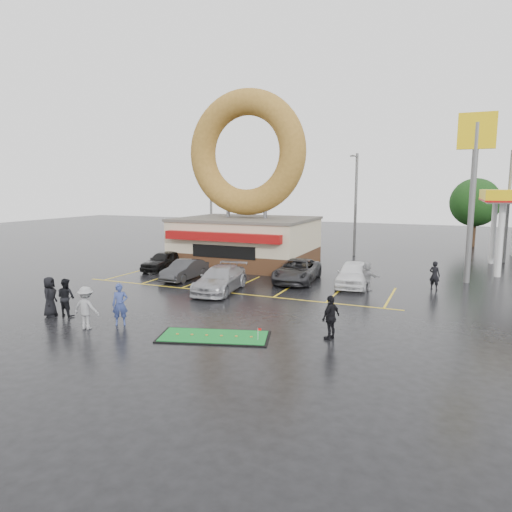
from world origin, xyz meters
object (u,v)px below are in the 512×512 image
at_px(car_dgrey, 185,270).
at_px(car_white, 353,274).
at_px(shell_sign, 474,166).
at_px(car_silver, 220,279).
at_px(car_black, 164,261).
at_px(dumpster, 188,253).
at_px(streetlight_right, 508,204).
at_px(putting_green, 214,337).
at_px(person_cameraman, 331,317).
at_px(car_grey, 297,271).
at_px(donut_shop, 246,208).
at_px(streetlight_mid, 355,202).
at_px(streetlight_left, 211,201).
at_px(person_blue, 120,304).

xyz_separation_m(car_dgrey, car_white, (10.65, 2.36, 0.12)).
distance_m(shell_sign, car_silver, 17.19).
height_order(car_black, dumpster, car_black).
distance_m(streetlight_right, car_dgrey, 26.23).
bearing_deg(putting_green, person_cameraman, 20.52).
bearing_deg(car_grey, car_black, 175.53).
relative_size(donut_shop, streetlight_mid, 1.50).
relative_size(car_silver, dumpster, 2.83).
bearing_deg(streetlight_right, car_dgrey, -141.07).
distance_m(streetlight_left, person_blue, 25.78).
bearing_deg(car_silver, shell_sign, 26.20).
xyz_separation_m(streetlight_left, car_black, (2.58, -11.92, -4.07)).
xyz_separation_m(streetlight_right, putting_green, (-12.76, -25.89, -4.75)).
height_order(car_dgrey, putting_green, car_dgrey).
height_order(car_silver, dumpster, car_silver).
bearing_deg(person_cameraman, car_grey, -133.66).
bearing_deg(donut_shop, car_silver, -74.54).
height_order(donut_shop, car_black, donut_shop).
height_order(shell_sign, streetlight_mid, shell_sign).
bearing_deg(streetlight_mid, car_grey, -94.96).
height_order(car_silver, putting_green, car_silver).
bearing_deg(car_grey, shell_sign, 17.10).
height_order(donut_shop, streetlight_left, donut_shop).
xyz_separation_m(car_silver, car_white, (6.88, 4.50, 0.04)).
height_order(streetlight_right, car_black, streetlight_right).
height_order(streetlight_mid, car_silver, streetlight_mid).
relative_size(streetlight_left, person_cameraman, 4.96).
bearing_deg(dumpster, streetlight_right, 6.84).
xyz_separation_m(donut_shop, car_grey, (5.88, -4.97, -3.74)).
relative_size(streetlight_left, car_black, 2.15).
xyz_separation_m(car_black, car_silver, (7.04, -4.50, 0.03)).
distance_m(car_dgrey, dumpster, 7.92).
distance_m(streetlight_left, car_black, 12.85).
height_order(car_dgrey, dumpster, car_dgrey).
relative_size(person_blue, person_cameraman, 1.03).
relative_size(car_black, car_dgrey, 1.04).
height_order(car_dgrey, car_white, car_white).
xyz_separation_m(streetlight_left, car_white, (16.50, -11.92, -4.01)).
relative_size(car_dgrey, car_grey, 0.77).
xyz_separation_m(car_white, person_blue, (-7.90, -12.08, 0.16)).
relative_size(car_dgrey, person_cameraman, 2.21).
xyz_separation_m(donut_shop, person_cameraman, (10.67, -15.28, -3.56)).
height_order(donut_shop, person_blue, donut_shop).
height_order(car_black, car_dgrey, car_black).
bearing_deg(car_grey, streetlight_mid, 80.57).
relative_size(person_blue, putting_green, 0.38).
relative_size(donut_shop, car_dgrey, 3.37).
bearing_deg(car_silver, putting_green, -70.35).
distance_m(car_black, person_cameraman, 18.28).
bearing_deg(streetlight_mid, donut_shop, -131.38).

